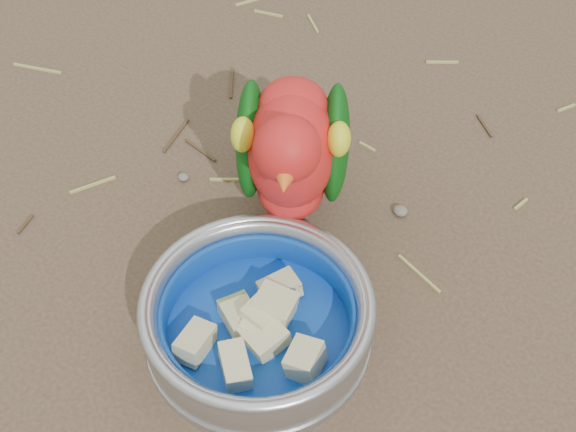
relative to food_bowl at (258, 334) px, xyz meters
The scene contains 6 objects.
ground 0.10m from the food_bowl, 148.99° to the left, with size 60.00×60.00×0.00m, color brown.
food_bowl is the anchor object (origin of this frame).
bowl_wall 0.03m from the food_bowl, ahead, with size 0.22×0.22×0.04m, color #B2B2BA, non-canonical shape.
fruit_wedges 0.02m from the food_bowl, ahead, with size 0.13×0.13×0.03m, color beige, non-canonical shape.
lory_parrot 0.17m from the food_bowl, 116.41° to the left, with size 0.11×0.24×0.19m, color red, non-canonical shape.
ground_debris 0.14m from the food_bowl, 147.89° to the left, with size 0.90×0.80×0.01m, color tan, non-canonical shape.
Camera 1 is at (0.38, -0.37, 0.66)m, focal length 50.00 mm.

